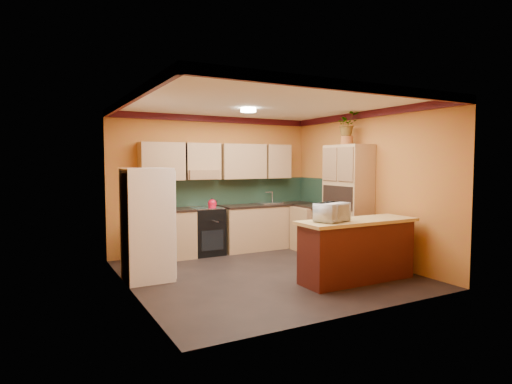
% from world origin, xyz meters
% --- Properties ---
extents(room_shell, '(4.24, 4.24, 2.72)m').
position_xyz_m(room_shell, '(0.02, 0.28, 2.09)').
color(room_shell, black).
rests_on(room_shell, ground).
extents(base_cabinets_back, '(3.65, 0.60, 0.88)m').
position_xyz_m(base_cabinets_back, '(0.33, 1.80, 0.44)').
color(base_cabinets_back, tan).
rests_on(base_cabinets_back, ground).
extents(countertop_back, '(3.65, 0.62, 0.04)m').
position_xyz_m(countertop_back, '(0.33, 1.80, 0.90)').
color(countertop_back, black).
rests_on(countertop_back, base_cabinets_back).
extents(stove, '(0.58, 0.58, 0.91)m').
position_xyz_m(stove, '(-0.29, 1.80, 0.46)').
color(stove, black).
rests_on(stove, ground).
extents(kettle, '(0.20, 0.20, 0.18)m').
position_xyz_m(kettle, '(-0.19, 1.75, 1.00)').
color(kettle, '#B50C21').
rests_on(kettle, stove).
extents(sink, '(0.48, 0.40, 0.03)m').
position_xyz_m(sink, '(1.11, 1.80, 0.94)').
color(sink, silver).
rests_on(sink, countertop_back).
extents(base_cabinets_right, '(0.60, 0.80, 0.88)m').
position_xyz_m(base_cabinets_right, '(1.80, 1.16, 0.44)').
color(base_cabinets_right, tan).
rests_on(base_cabinets_right, ground).
extents(countertop_right, '(0.62, 0.80, 0.04)m').
position_xyz_m(countertop_right, '(1.80, 1.16, 0.90)').
color(countertop_right, black).
rests_on(countertop_right, base_cabinets_right).
extents(fridge, '(0.68, 0.66, 1.70)m').
position_xyz_m(fridge, '(-1.75, 0.55, 0.85)').
color(fridge, white).
rests_on(fridge, ground).
extents(pantry, '(0.48, 0.90, 2.10)m').
position_xyz_m(pantry, '(1.85, 0.21, 1.05)').
color(pantry, tan).
rests_on(pantry, ground).
extents(fern_pot, '(0.22, 0.22, 0.16)m').
position_xyz_m(fern_pot, '(1.85, 0.26, 2.18)').
color(fern_pot, '#9C5325').
rests_on(fern_pot, pantry).
extents(fern, '(0.43, 0.39, 0.43)m').
position_xyz_m(fern, '(1.85, 0.26, 2.48)').
color(fern, tan).
rests_on(fern, fern_pot).
extents(breakfast_bar, '(1.80, 0.55, 0.88)m').
position_xyz_m(breakfast_bar, '(1.01, -1.00, 0.44)').
color(breakfast_bar, '#501912').
rests_on(breakfast_bar, ground).
extents(bar_top, '(1.90, 0.65, 0.05)m').
position_xyz_m(bar_top, '(1.01, -1.00, 0.91)').
color(bar_top, tan).
rests_on(bar_top, breakfast_bar).
extents(microwave, '(0.57, 0.48, 0.27)m').
position_xyz_m(microwave, '(0.53, -1.00, 1.07)').
color(microwave, white).
rests_on(microwave, bar_top).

